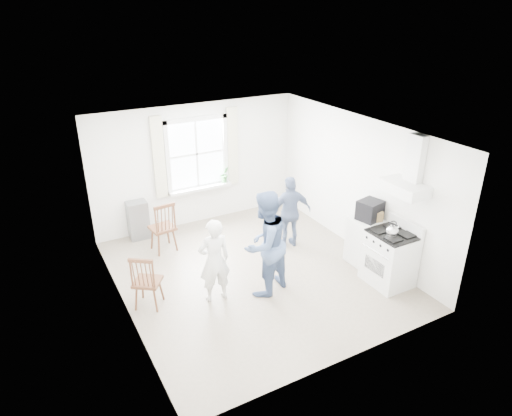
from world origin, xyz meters
The scene contains 15 objects.
room_shell centered at (0.00, 0.00, 1.30)m, with size 4.62×5.12×2.64m.
window_assembly centered at (0.00, 2.45, 1.46)m, with size 1.88×0.24×1.70m.
range_hood centered at (2.07, -1.35, 1.90)m, with size 0.45×0.76×0.94m.
shelf_unit centered at (-1.40, 2.33, 0.40)m, with size 0.40×0.30×0.80m, color slate.
gas_stove centered at (1.91, -1.35, 0.48)m, with size 0.68×0.76×1.12m.
kettle centered at (1.80, -1.43, 1.05)m, with size 0.20×0.20×0.29m.
low_cabinet centered at (1.98, -0.65, 0.45)m, with size 0.50×0.55×0.90m, color silver.
stereo_stack centered at (2.00, -0.67, 1.08)m, with size 0.47×0.43×0.36m.
cardboard_box centered at (2.01, -0.75, 0.99)m, with size 0.29×0.21×0.19m, color olive.
windsor_chair_a centered at (-1.11, 1.50, 0.64)m, with size 0.49×0.48×1.04m.
windsor_chair_b centered at (-1.96, -0.10, 0.58)m, with size 0.56×0.55×0.96m.
person_left centered at (-0.90, -0.36, 0.72)m, with size 0.52×0.52×1.43m, color silver.
person_mid centered at (-0.09, -0.56, 0.90)m, with size 0.87×0.87×1.80m, color #4C638E.
person_right centered at (1.13, 0.57, 0.73)m, with size 0.85×0.85×1.46m, color navy.
potted_plant centered at (0.58, 2.36, 1.03)m, with size 0.20×0.20×0.36m, color #337434.
Camera 1 is at (-3.32, -6.13, 4.45)m, focal length 32.00 mm.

